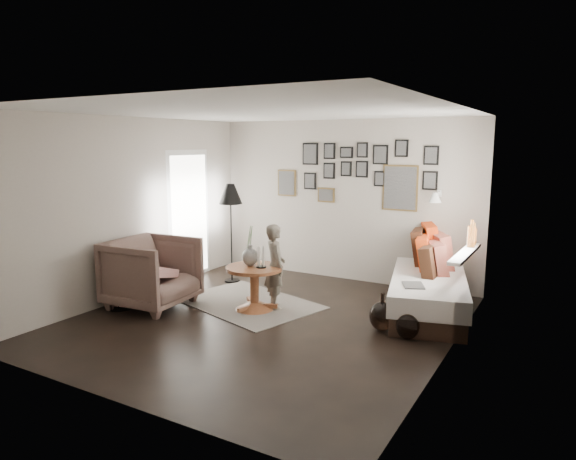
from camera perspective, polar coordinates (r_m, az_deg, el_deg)
The scene contains 23 objects.
ground at distance 6.63m, azimuth -2.56°, elevation -10.02°, with size 4.80×4.80×0.00m, color black.
wall_back at distance 8.42m, azimuth 6.15°, elevation 3.26°, with size 4.50×4.50×0.00m, color #AEA498.
wall_front at distance 4.51m, azimuth -19.24°, elevation -2.82°, with size 4.50×4.50×0.00m, color #AEA498.
wall_left at distance 7.74m, azimuth -16.86°, elevation 2.34°, with size 4.80×4.80×0.00m, color #AEA498.
wall_right at distance 5.46m, azimuth 17.71°, elevation -0.62°, with size 4.80×4.80×0.00m, color #AEA498.
ceiling at distance 6.25m, azimuth -2.74°, elevation 13.03°, with size 4.80×4.80×0.00m, color white.
door_left at distance 8.63m, azimuth -10.94°, elevation 1.62°, with size 0.00×2.14×2.14m.
window_right at distance 6.84m, azimuth 19.33°, elevation -1.85°, with size 0.15×1.32×1.30m.
gallery_wall at distance 8.26m, azimuth 7.99°, elevation 6.18°, with size 2.74×0.03×1.08m.
wall_sconce at distance 7.66m, azimuth 16.05°, elevation 3.53°, with size 0.18×0.36×0.16m.
rug at distance 7.32m, azimuth -4.48°, elevation -8.06°, with size 1.92×1.34×0.01m, color #B2A99D.
pedestal_table at distance 6.97m, azimuth -3.74°, elevation -6.65°, with size 0.76×0.76×0.60m.
vase at distance 6.91m, azimuth -4.25°, elevation -2.62°, with size 0.22×0.22×0.54m.
candles at distance 6.79m, azimuth -3.01°, elevation -3.07°, with size 0.13×0.13×0.28m.
daybed at distance 7.17m, azimuth 15.57°, elevation -5.95°, with size 1.44×2.34×1.07m.
magazine_on_daybed at distance 6.53m, azimuth 13.75°, elevation -5.98°, with size 0.24×0.33×0.02m, color black.
armchair at distance 7.28m, azimuth -14.86°, elevation -4.60°, with size 1.02×1.05×0.96m, color brown.
armchair_cushion at distance 7.30m, azimuth -14.42°, elevation -4.53°, with size 0.43×0.43×0.11m, color silver.
floor_lamp at distance 8.19m, azimuth -6.40°, elevation 3.60°, with size 0.37×0.37×1.59m.
magazine_basket at distance 7.41m, azimuth -18.20°, elevation -6.66°, with size 0.45×0.45×0.43m.
demijohn_large at distance 6.34m, azimuth 10.41°, elevation -9.38°, with size 0.31×0.31×0.46m.
demijohn_small at distance 6.14m, azimuth 13.15°, elevation -10.32°, with size 0.27×0.27×0.42m.
child at distance 6.95m, azimuth -1.44°, elevation -4.08°, with size 0.42×0.28×1.16m, color #60574C.
Camera 1 is at (3.35, -5.27, 2.23)m, focal length 32.00 mm.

